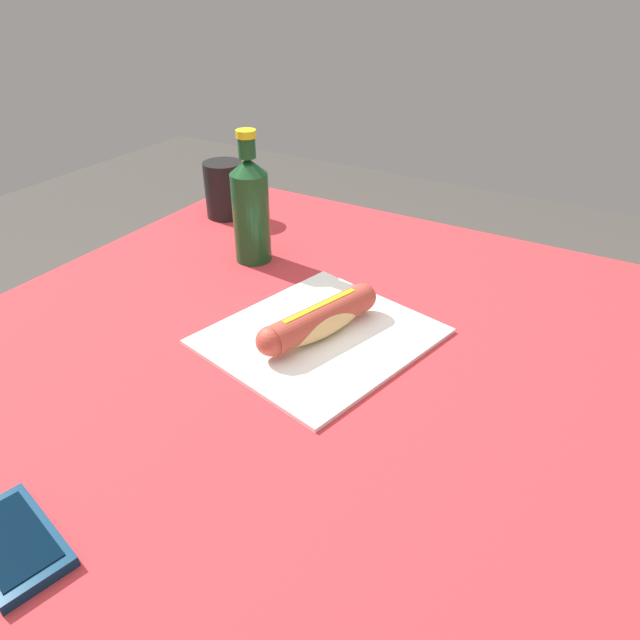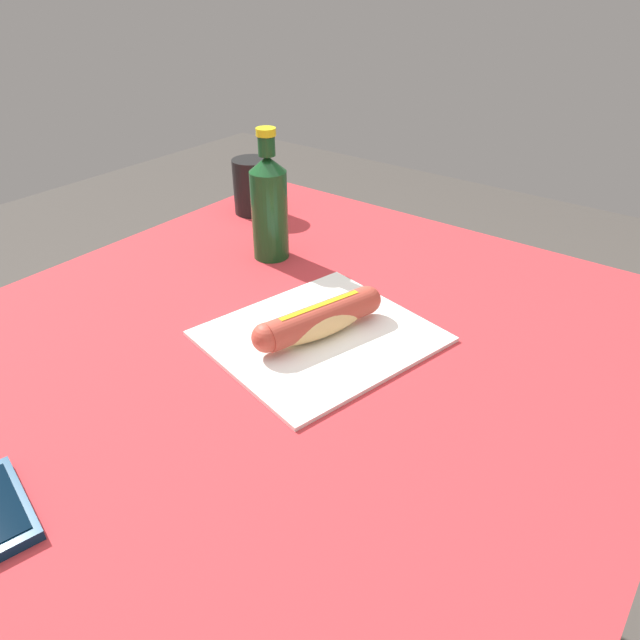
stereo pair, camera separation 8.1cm
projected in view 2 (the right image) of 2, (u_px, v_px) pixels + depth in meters
dining_table at (282, 429)px, 0.88m from camera, size 1.07×0.95×0.78m
paper_wrapper at (320, 336)px, 0.82m from camera, size 0.34×0.32×0.01m
hot_dog at (320, 319)px, 0.81m from camera, size 0.20×0.09×0.05m
soda_bottle at (269, 205)px, 1.00m from camera, size 0.06×0.06×0.22m
drinking_cup at (253, 186)px, 1.20m from camera, size 0.08×0.08×0.11m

